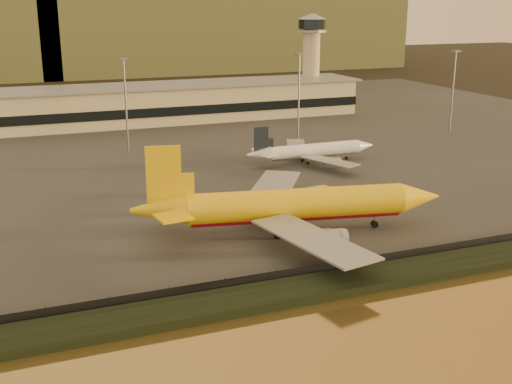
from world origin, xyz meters
The scene contains 12 objects.
ground centered at (0.00, 0.00, 0.00)m, with size 900.00×900.00×0.00m, color black.
embankment centered at (0.00, -17.00, 0.70)m, with size 320.00×7.00×1.40m, color black.
tarmac centered at (0.00, 95.00, 0.10)m, with size 320.00×220.00×0.20m, color #2D2D2D.
perimeter_fence centered at (0.00, -13.00, 1.30)m, with size 300.00×0.05×2.20m, color black.
terminal_building centered at (-14.52, 125.55, 6.25)m, with size 202.00×25.00×12.60m.
control_tower centered at (70.00, 131.00, 21.66)m, with size 11.20×11.20×35.50m.
apron_light_masts centered at (15.00, 75.00, 15.70)m, with size 152.20×12.20×25.40m.
distant_hills centered at (-20.74, 340.00, 31.39)m, with size 470.00×160.00×70.00m.
dhl_cargo_jet centered at (5.01, 6.39, 5.19)m, with size 55.75×53.82×16.72m.
white_narrowbody_jet centered at (31.73, 51.90, 3.27)m, with size 35.61×34.92×10.27m.
gse_vehicle_yellow centered at (19.83, 24.73, 1.19)m, with size 4.41×1.98×1.98m, color yellow.
gse_vehicle_white centered at (-11.20, 37.16, 1.16)m, with size 4.25×1.91×1.91m, color white.
Camera 1 is at (-40.20, -91.57, 39.65)m, focal length 45.00 mm.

